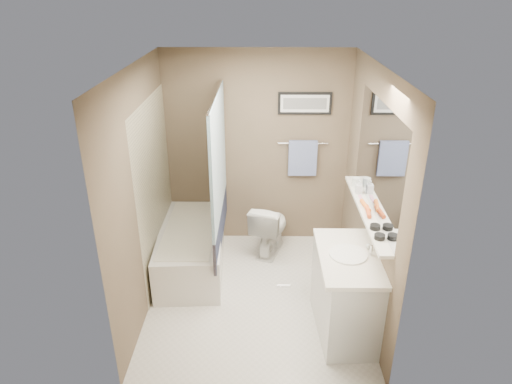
{
  "coord_description": "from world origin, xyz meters",
  "views": [
    {
      "loc": [
        0.05,
        -3.97,
        3.06
      ],
      "look_at": [
        0.0,
        0.15,
        1.15
      ],
      "focal_mm": 32.0,
      "sensor_mm": 36.0,
      "label": 1
    }
  ],
  "objects_px": {
    "vanity": "(346,295)",
    "soap_bottle": "(359,187)",
    "candle_bowl_far": "(375,227)",
    "hair_brush_front": "(368,211)",
    "hair_brush_back": "(365,205)",
    "toilet": "(270,227)",
    "candle_bowl_near": "(380,237)",
    "glass_jar": "(356,182)",
    "bathtub": "(192,248)"
  },
  "relations": [
    {
      "from": "bathtub",
      "to": "soap_bottle",
      "type": "xyz_separation_m",
      "value": [
        1.79,
        -0.33,
        0.94
      ]
    },
    {
      "from": "bathtub",
      "to": "candle_bowl_near",
      "type": "height_order",
      "value": "candle_bowl_near"
    },
    {
      "from": "hair_brush_front",
      "to": "hair_brush_back",
      "type": "xyz_separation_m",
      "value": [
        0.0,
        0.12,
        0.0
      ]
    },
    {
      "from": "candle_bowl_near",
      "to": "hair_brush_back",
      "type": "bearing_deg",
      "value": 90.0
    },
    {
      "from": "glass_jar",
      "to": "soap_bottle",
      "type": "xyz_separation_m",
      "value": [
        0.0,
        -0.15,
        0.02
      ]
    },
    {
      "from": "candle_bowl_far",
      "to": "hair_brush_back",
      "type": "distance_m",
      "value": 0.41
    },
    {
      "from": "hair_brush_back",
      "to": "soap_bottle",
      "type": "height_order",
      "value": "soap_bottle"
    },
    {
      "from": "toilet",
      "to": "glass_jar",
      "type": "height_order",
      "value": "glass_jar"
    },
    {
      "from": "hair_brush_back",
      "to": "soap_bottle",
      "type": "relative_size",
      "value": 1.57
    },
    {
      "from": "toilet",
      "to": "candle_bowl_near",
      "type": "xyz_separation_m",
      "value": [
        0.87,
        -1.58,
        0.8
      ]
    },
    {
      "from": "vanity",
      "to": "soap_bottle",
      "type": "bearing_deg",
      "value": 72.14
    },
    {
      "from": "bathtub",
      "to": "soap_bottle",
      "type": "height_order",
      "value": "soap_bottle"
    },
    {
      "from": "hair_brush_front",
      "to": "soap_bottle",
      "type": "distance_m",
      "value": 0.45
    },
    {
      "from": "vanity",
      "to": "hair_brush_front",
      "type": "height_order",
      "value": "hair_brush_front"
    },
    {
      "from": "glass_jar",
      "to": "hair_brush_front",
      "type": "bearing_deg",
      "value": -90.0
    },
    {
      "from": "candle_bowl_far",
      "to": "hair_brush_front",
      "type": "distance_m",
      "value": 0.29
    },
    {
      "from": "candle_bowl_near",
      "to": "hair_brush_back",
      "type": "xyz_separation_m",
      "value": [
        0.0,
        0.58,
        0.0
      ]
    },
    {
      "from": "candle_bowl_near",
      "to": "hair_brush_back",
      "type": "height_order",
      "value": "hair_brush_back"
    },
    {
      "from": "vanity",
      "to": "candle_bowl_far",
      "type": "bearing_deg",
      "value": -7.73
    },
    {
      "from": "vanity",
      "to": "bathtub",
      "type": "bearing_deg",
      "value": 143.0
    },
    {
      "from": "glass_jar",
      "to": "hair_brush_back",
      "type": "bearing_deg",
      "value": -90.0
    },
    {
      "from": "vanity",
      "to": "toilet",
      "type": "bearing_deg",
      "value": 112.59
    },
    {
      "from": "soap_bottle",
      "to": "glass_jar",
      "type": "bearing_deg",
      "value": 90.0
    },
    {
      "from": "vanity",
      "to": "candle_bowl_near",
      "type": "height_order",
      "value": "candle_bowl_near"
    },
    {
      "from": "toilet",
      "to": "hair_brush_front",
      "type": "relative_size",
      "value": 3.02
    },
    {
      "from": "vanity",
      "to": "hair_brush_back",
      "type": "xyz_separation_m",
      "value": [
        0.19,
        0.4,
        0.74
      ]
    },
    {
      "from": "vanity",
      "to": "glass_jar",
      "type": "bearing_deg",
      "value": 74.57
    },
    {
      "from": "candle_bowl_near",
      "to": "candle_bowl_far",
      "type": "xyz_separation_m",
      "value": [
        0.0,
        0.17,
        0.0
      ]
    },
    {
      "from": "candle_bowl_near",
      "to": "glass_jar",
      "type": "relative_size",
      "value": 0.9
    },
    {
      "from": "vanity",
      "to": "glass_jar",
      "type": "relative_size",
      "value": 9.0
    },
    {
      "from": "candle_bowl_far",
      "to": "soap_bottle",
      "type": "distance_m",
      "value": 0.74
    },
    {
      "from": "vanity",
      "to": "glass_jar",
      "type": "height_order",
      "value": "glass_jar"
    },
    {
      "from": "hair_brush_front",
      "to": "glass_jar",
      "type": "distance_m",
      "value": 0.61
    },
    {
      "from": "vanity",
      "to": "hair_brush_front",
      "type": "bearing_deg",
      "value": 52.41
    },
    {
      "from": "bathtub",
      "to": "hair_brush_back",
      "type": "height_order",
      "value": "hair_brush_back"
    },
    {
      "from": "toilet",
      "to": "vanity",
      "type": "bearing_deg",
      "value": 134.36
    },
    {
      "from": "candle_bowl_near",
      "to": "candle_bowl_far",
      "type": "distance_m",
      "value": 0.17
    },
    {
      "from": "bathtub",
      "to": "candle_bowl_near",
      "type": "distance_m",
      "value": 2.35
    },
    {
      "from": "hair_brush_back",
      "to": "candle_bowl_near",
      "type": "bearing_deg",
      "value": -90.0
    },
    {
      "from": "bathtub",
      "to": "toilet",
      "type": "bearing_deg",
      "value": 17.64
    },
    {
      "from": "toilet",
      "to": "candle_bowl_near",
      "type": "distance_m",
      "value": 1.98
    },
    {
      "from": "hair_brush_back",
      "to": "glass_jar",
      "type": "bearing_deg",
      "value": 90.0
    },
    {
      "from": "toilet",
      "to": "vanity",
      "type": "distance_m",
      "value": 1.57
    },
    {
      "from": "toilet",
      "to": "candle_bowl_near",
      "type": "relative_size",
      "value": 7.38
    },
    {
      "from": "toilet",
      "to": "hair_brush_back",
      "type": "bearing_deg",
      "value": 149.17
    },
    {
      "from": "candle_bowl_far",
      "to": "hair_brush_back",
      "type": "relative_size",
      "value": 0.41
    },
    {
      "from": "candle_bowl_near",
      "to": "hair_brush_front",
      "type": "relative_size",
      "value": 0.41
    },
    {
      "from": "hair_brush_back",
      "to": "hair_brush_front",
      "type": "bearing_deg",
      "value": -90.0
    },
    {
      "from": "bathtub",
      "to": "toilet",
      "type": "height_order",
      "value": "toilet"
    },
    {
      "from": "vanity",
      "to": "soap_bottle",
      "type": "height_order",
      "value": "soap_bottle"
    }
  ]
}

